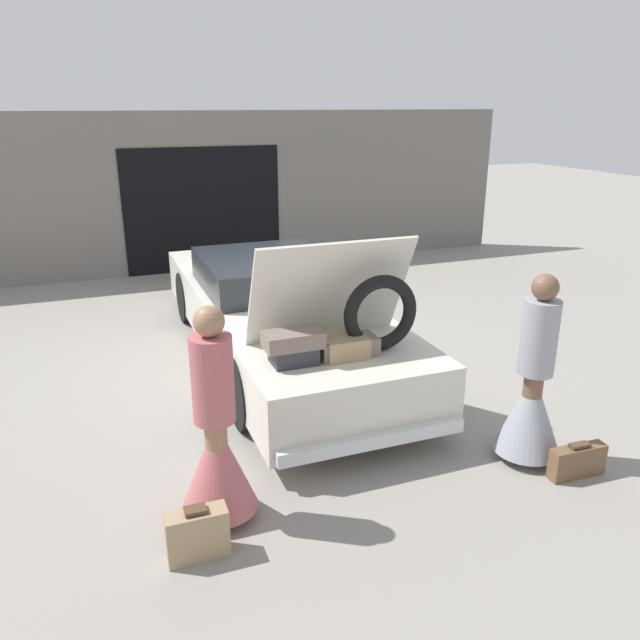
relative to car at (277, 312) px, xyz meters
name	(u,v)px	position (x,y,z in m)	size (l,w,h in m)	color
ground_plane	(277,355)	(0.00, 0.02, -0.56)	(40.00, 40.00, 0.00)	gray
garage_wall_back	(202,193)	(0.00, 4.50, 0.83)	(12.00, 0.14, 2.80)	slate
car	(277,312)	(0.00, 0.00, 0.00)	(1.81, 5.45, 1.80)	silver
person_left	(217,446)	(-1.32, -2.85, 0.03)	(0.57, 0.57, 1.65)	#997051
person_right	(532,396)	(1.32, -2.99, 0.03)	(0.56, 0.56, 1.65)	brown
suitcase_beside_left_person	(197,534)	(-1.56, -3.24, -0.38)	(0.42, 0.17, 0.39)	#9E8460
suitcase_beside_right_person	(577,461)	(1.53, -3.38, -0.42)	(0.49, 0.14, 0.30)	brown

